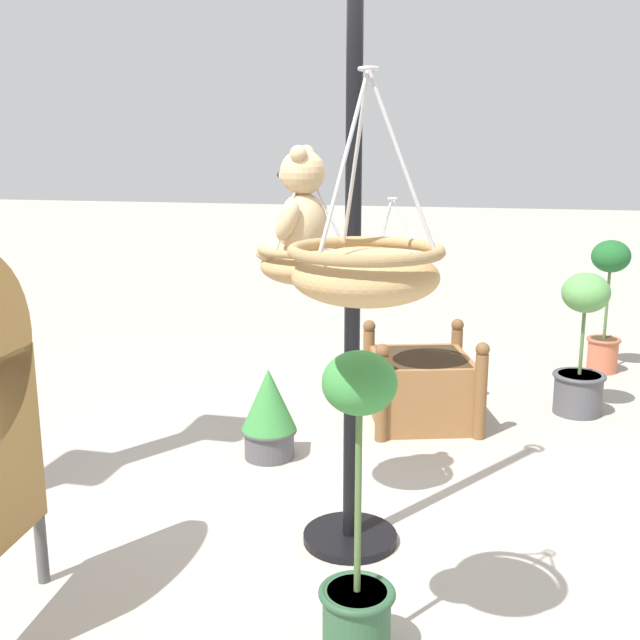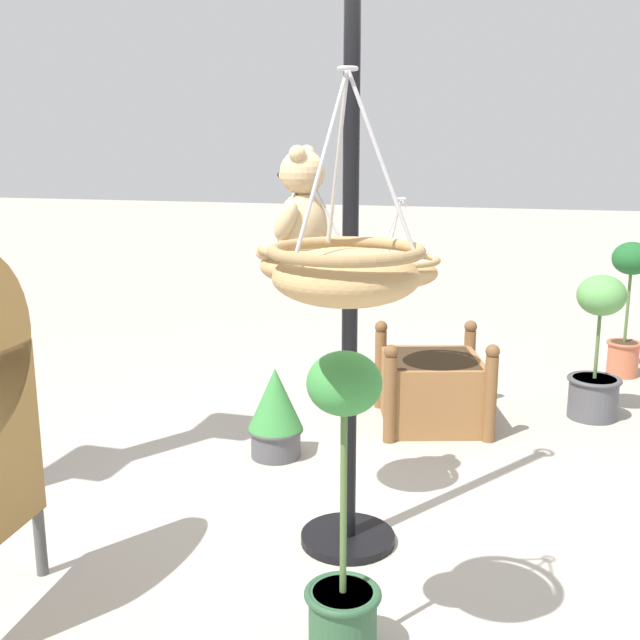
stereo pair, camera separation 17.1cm
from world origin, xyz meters
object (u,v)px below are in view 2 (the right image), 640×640
(potted_plant_flowering_red, at_px, (343,522))
(wooden_planter_box, at_px, (432,387))
(hanging_basket_with_teddy, at_px, (305,262))
(potted_plant_bushy_green, at_px, (597,352))
(display_pole_central, at_px, (349,370))
(hanging_basket_left_high, at_px, (346,271))
(potted_plant_fern_front, at_px, (275,412))
(teddy_bear, at_px, (300,212))
(hanging_basket_right_low, at_px, (400,270))
(potted_plant_tall_leafy, at_px, (628,303))

(potted_plant_flowering_red, bearing_deg, wooden_planter_box, 0.36)
(hanging_basket_with_teddy, xyz_separation_m, potted_plant_bushy_green, (1.93, -1.45, -0.83))
(display_pole_central, xyz_separation_m, hanging_basket_left_high, (-0.95, -0.22, 0.60))
(potted_plant_fern_front, bearing_deg, potted_plant_bushy_green, -56.80)
(teddy_bear, height_order, hanging_basket_left_high, hanging_basket_left_high)
(hanging_basket_right_low, xyz_separation_m, wooden_planter_box, (0.38, -0.17, -0.84))
(hanging_basket_left_high, xyz_separation_m, potted_plant_bushy_green, (3.04, -0.99, -0.98))
(hanging_basket_right_low, bearing_deg, wooden_planter_box, -23.75)
(teddy_bear, height_order, potted_plant_flowering_red, teddy_bear)
(display_pole_central, distance_m, hanging_basket_right_low, 1.32)
(potted_plant_fern_front, height_order, potted_plant_flowering_red, potted_plant_flowering_red)
(display_pole_central, distance_m, potted_plant_fern_front, 1.23)
(hanging_basket_right_low, xyz_separation_m, potted_plant_flowering_red, (-2.09, -0.18, -0.56))
(display_pole_central, bearing_deg, potted_plant_bushy_green, -30.01)
(display_pole_central, xyz_separation_m, hanging_basket_right_low, (1.30, 0.01, 0.25))
(potted_plant_fern_front, distance_m, potted_plant_bushy_green, 2.23)
(hanging_basket_right_low, distance_m, potted_plant_tall_leafy, 2.46)
(potted_plant_fern_front, height_order, potted_plant_bushy_green, potted_plant_bushy_green)
(potted_plant_tall_leafy, bearing_deg, hanging_basket_right_low, 141.33)
(potted_plant_fern_front, xyz_separation_m, potted_plant_bushy_green, (1.22, -1.86, 0.19))
(teddy_bear, bearing_deg, potted_plant_tall_leafy, -30.31)
(potted_plant_fern_front, bearing_deg, potted_plant_flowering_red, -153.46)
(display_pole_central, relative_size, teddy_bear, 5.02)
(potted_plant_bushy_green, bearing_deg, teddy_bear, 142.61)
(hanging_basket_left_high, height_order, potted_plant_tall_leafy, hanging_basket_left_high)
(hanging_basket_with_teddy, relative_size, teddy_bear, 1.06)
(hanging_basket_with_teddy, bearing_deg, hanging_basket_left_high, -157.06)
(hanging_basket_left_high, height_order, potted_plant_fern_front, hanging_basket_left_high)
(wooden_planter_box, relative_size, potted_plant_tall_leafy, 0.82)
(hanging_basket_with_teddy, bearing_deg, potted_plant_fern_front, 29.45)
(hanging_basket_left_high, bearing_deg, hanging_basket_right_low, 5.72)
(wooden_planter_box, bearing_deg, hanging_basket_right_low, 156.25)
(hanging_basket_right_low, distance_m, potted_plant_flowering_red, 2.18)
(hanging_basket_right_low, distance_m, wooden_planter_box, 0.94)
(hanging_basket_left_high, xyz_separation_m, potted_plant_fern_front, (1.82, 0.87, -1.17))
(display_pole_central, distance_m, potted_plant_tall_leafy, 3.52)
(potted_plant_tall_leafy, bearing_deg, potted_plant_flowering_red, 161.60)
(potted_plant_fern_front, bearing_deg, potted_plant_tall_leafy, -42.95)
(hanging_basket_right_low, bearing_deg, potted_plant_flowering_red, -175.00)
(teddy_bear, relative_size, hanging_basket_right_low, 0.99)
(hanging_basket_right_low, height_order, potted_plant_tall_leafy, hanging_basket_right_low)
(wooden_planter_box, distance_m, potted_plant_tall_leafy, 2.04)
(wooden_planter_box, height_order, potted_plant_bushy_green, potted_plant_bushy_green)
(teddy_bear, xyz_separation_m, wooden_planter_box, (1.53, -0.43, -1.27))
(hanging_basket_with_teddy, distance_m, wooden_planter_box, 1.90)
(teddy_bear, relative_size, potted_plant_tall_leafy, 0.48)
(hanging_basket_with_teddy, bearing_deg, hanging_basket_right_low, -11.88)
(teddy_bear, relative_size, potted_plant_flowering_red, 0.46)
(hanging_basket_with_teddy, bearing_deg, teddy_bear, 90.00)
(hanging_basket_left_high, bearing_deg, teddy_bear, 24.00)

